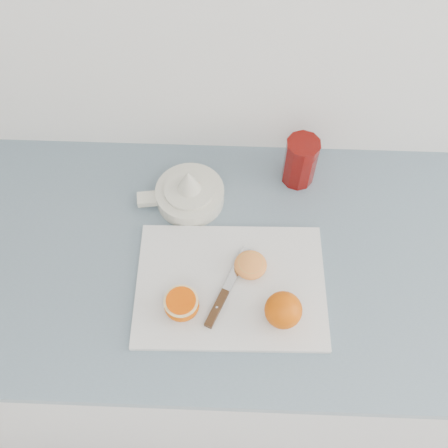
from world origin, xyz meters
name	(u,v)px	position (x,y,z in m)	size (l,w,h in m)	color
counter	(239,325)	(-0.18, 1.70, 0.45)	(2.33, 0.64, 0.89)	silver
cutting_board	(231,285)	(-0.21, 1.62, 0.90)	(0.39, 0.28, 0.01)	silver
whole_orange	(283,310)	(-0.10, 1.55, 0.94)	(0.07, 0.07, 0.07)	#DD5B04
half_orange	(182,305)	(-0.30, 1.56, 0.92)	(0.07, 0.07, 0.04)	#DD5B04
squeezed_shell	(251,265)	(-0.17, 1.66, 0.92)	(0.07, 0.07, 0.03)	orange
paring_knife	(220,301)	(-0.23, 1.58, 0.91)	(0.09, 0.18, 0.01)	#472D12
citrus_juicer	(189,193)	(-0.31, 1.84, 0.92)	(0.20, 0.16, 0.10)	white
red_tumbler	(300,163)	(-0.06, 1.91, 0.95)	(0.08, 0.08, 0.13)	#6B0906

